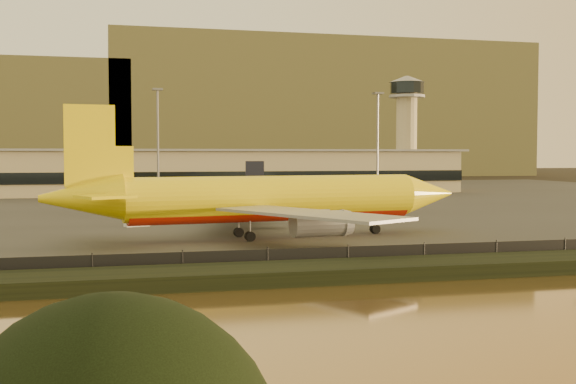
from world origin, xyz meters
TOP-DOWN VIEW (x-y plane):
  - ground at (0.00, 0.00)m, footprint 900.00×900.00m
  - embankment at (0.00, -17.00)m, footprint 320.00×7.00m
  - tarmac at (0.00, 95.00)m, footprint 320.00×220.00m
  - perimeter_fence at (0.00, -13.00)m, footprint 300.00×0.05m
  - terminal_building at (-14.52, 125.55)m, footprint 202.00×25.00m
  - control_tower at (70.00, 131.00)m, footprint 11.20×11.20m
  - apron_light_masts at (15.00, 75.00)m, footprint 152.20×12.20m
  - distant_hills at (-20.74, 340.00)m, footprint 470.00×160.00m
  - dhl_cargo_jet at (-0.21, 14.30)m, footprint 57.49×55.96m
  - white_narrowbody_jet at (20.45, 56.98)m, footprint 34.27×33.34m
  - gse_vehicle_yellow at (19.53, 31.38)m, footprint 3.92×2.49m
  - gse_vehicle_white at (-16.36, 34.30)m, footprint 4.00×2.71m

SIDE VIEW (x-z plane):
  - ground at x=0.00m, z-range 0.00..0.00m
  - tarmac at x=0.00m, z-range 0.00..0.20m
  - embankment at x=0.00m, z-range 0.00..1.40m
  - gse_vehicle_yellow at x=19.53m, z-range 0.20..1.83m
  - gse_vehicle_white at x=-16.36m, z-range 0.20..1.85m
  - perimeter_fence at x=0.00m, z-range 0.20..2.40m
  - white_narrowbody_jet at x=20.45m, z-range -1.78..8.06m
  - dhl_cargo_jet at x=-0.21m, z-range -3.26..13.91m
  - terminal_building at x=-14.52m, z-range -0.05..12.55m
  - apron_light_masts at x=15.00m, z-range 3.00..28.40m
  - control_tower at x=70.00m, z-range 3.91..39.41m
  - distant_hills at x=-20.74m, z-range -3.61..66.39m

